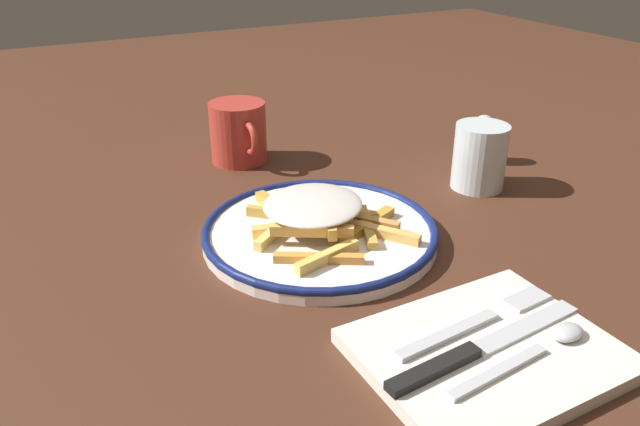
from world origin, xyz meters
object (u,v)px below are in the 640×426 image
Objects in this scene: napkin at (487,353)px; knife at (472,352)px; fries_heap at (319,214)px; spoon at (541,347)px; water_glass at (480,157)px; salt_shaker at (482,139)px; coffee_mug at (239,132)px; plate at (320,232)px; fork at (477,322)px.

napkin is 0.02m from knife.
fries_heap is 0.93× the size of knife.
spoon is at bearing 67.06° from knife.
water_glass reaches higher than salt_shaker.
spoon is 1.75× the size of water_glass.
fries_heap is 0.27m from coffee_mug.
salt_shaker is at bearing 136.63° from water_glass.
knife is 0.06m from spoon.
plate is 1.30× the size of napkin.
fork is 0.84× the size of knife.
fork is 0.34m from water_glass.
fork is at bearing -157.14° from spoon.
fries_heap is 2.73× the size of salt_shaker.
knife is at bearing -84.83° from napkin.
coffee_mug is (-0.27, 0.01, 0.03)m from plate.
napkin is (0.25, 0.03, -0.00)m from plate.
napkin is at bearing 95.17° from knife.
salt_shaker is (-0.35, 0.29, 0.03)m from napkin.
napkin is at bearing 6.72° from fries_heap.
fork is at bearing 3.78° from coffee_mug.
fries_heap is 0.28m from spoon.
coffee_mug reaches higher than napkin.
spoon is at bearing 22.86° from fork.
knife is (0.25, 0.01, -0.02)m from fries_heap.
water_glass is (-0.03, 0.26, 0.03)m from plate.
spoon is (0.27, 0.06, -0.02)m from fries_heap.
spoon is at bearing 12.81° from plate.
water_glass is at bearing 141.07° from napkin.
coffee_mug reaches higher than salt_shaker.
plate is 2.43× the size of coffee_mug.
knife is 2.95× the size of salt_shaker.
salt_shaker is at bearing 140.15° from napkin.
napkin is at bearing 6.31° from plate.
water_glass is 0.34m from coffee_mug.
napkin is 0.04m from spoon.
fries_heap is 1.10× the size of fork.
fork is at bearing 10.22° from plate.
spoon is (0.02, 0.03, 0.01)m from napkin.
coffee_mug is at bearing -174.24° from spoon.
plate is 0.02m from fries_heap.
coffee_mug is (-0.52, -0.02, 0.04)m from napkin.
fork is 0.06m from spoon.
napkin is 0.37m from water_glass.
salt_shaker is (-0.36, 0.31, 0.02)m from knife.
fork is (0.22, 0.04, -0.02)m from fries_heap.
spoon is 2.14× the size of salt_shaker.
salt_shaker is (0.17, 0.32, -0.01)m from coffee_mug.
fork is at bearing 134.89° from knife.
knife is 1.38× the size of spoon.
salt_shaker is at bearing 138.90° from fork.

